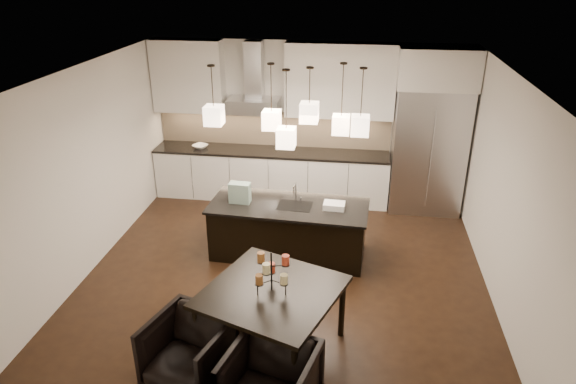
# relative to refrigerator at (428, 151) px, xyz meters

# --- Properties ---
(floor) EXTENTS (5.50, 5.50, 0.02)m
(floor) POSITION_rel_refrigerator_xyz_m (-2.10, -2.38, -1.08)
(floor) COLOR black
(floor) RESTS_ON ground
(ceiling) EXTENTS (5.50, 5.50, 0.02)m
(ceiling) POSITION_rel_refrigerator_xyz_m (-2.10, -2.38, 1.73)
(ceiling) COLOR white
(ceiling) RESTS_ON wall_back
(wall_back) EXTENTS (5.50, 0.02, 2.80)m
(wall_back) POSITION_rel_refrigerator_xyz_m (-2.10, 0.38, 0.32)
(wall_back) COLOR silver
(wall_back) RESTS_ON ground
(wall_front) EXTENTS (5.50, 0.02, 2.80)m
(wall_front) POSITION_rel_refrigerator_xyz_m (-2.10, -5.14, 0.32)
(wall_front) COLOR silver
(wall_front) RESTS_ON ground
(wall_left) EXTENTS (0.02, 5.50, 2.80)m
(wall_left) POSITION_rel_refrigerator_xyz_m (-4.86, -2.38, 0.32)
(wall_left) COLOR silver
(wall_left) RESTS_ON ground
(wall_right) EXTENTS (0.02, 5.50, 2.80)m
(wall_right) POSITION_rel_refrigerator_xyz_m (0.66, -2.38, 0.32)
(wall_right) COLOR silver
(wall_right) RESTS_ON ground
(refrigerator) EXTENTS (1.20, 0.72, 2.15)m
(refrigerator) POSITION_rel_refrigerator_xyz_m (0.00, 0.00, 0.00)
(refrigerator) COLOR #B7B7BA
(refrigerator) RESTS_ON floor
(fridge_panel) EXTENTS (1.26, 0.72, 0.65)m
(fridge_panel) POSITION_rel_refrigerator_xyz_m (0.00, 0.00, 1.40)
(fridge_panel) COLOR silver
(fridge_panel) RESTS_ON refrigerator
(lower_cabinets) EXTENTS (4.21, 0.62, 0.88)m
(lower_cabinets) POSITION_rel_refrigerator_xyz_m (-2.73, 0.05, -0.64)
(lower_cabinets) COLOR silver
(lower_cabinets) RESTS_ON floor
(countertop) EXTENTS (4.21, 0.66, 0.04)m
(countertop) POSITION_rel_refrigerator_xyz_m (-2.73, 0.05, -0.17)
(countertop) COLOR black
(countertop) RESTS_ON lower_cabinets
(backsplash) EXTENTS (4.21, 0.02, 0.63)m
(backsplash) POSITION_rel_refrigerator_xyz_m (-2.73, 0.35, 0.16)
(backsplash) COLOR tan
(backsplash) RESTS_ON countertop
(upper_cab_left) EXTENTS (1.25, 0.35, 1.25)m
(upper_cab_left) POSITION_rel_refrigerator_xyz_m (-4.20, 0.19, 1.10)
(upper_cab_left) COLOR silver
(upper_cab_left) RESTS_ON wall_back
(upper_cab_right) EXTENTS (1.85, 0.35, 1.25)m
(upper_cab_right) POSITION_rel_refrigerator_xyz_m (-1.55, 0.19, 1.10)
(upper_cab_right) COLOR silver
(upper_cab_right) RESTS_ON wall_back
(hood_canopy) EXTENTS (0.90, 0.52, 0.24)m
(hood_canopy) POSITION_rel_refrigerator_xyz_m (-3.03, 0.10, 0.65)
(hood_canopy) COLOR #B7B7BA
(hood_canopy) RESTS_ON wall_back
(hood_chimney) EXTENTS (0.30, 0.28, 0.96)m
(hood_chimney) POSITION_rel_refrigerator_xyz_m (-3.03, 0.21, 1.24)
(hood_chimney) COLOR #B7B7BA
(hood_chimney) RESTS_ON hood_canopy
(fruit_bowl) EXTENTS (0.34, 0.34, 0.06)m
(fruit_bowl) POSITION_rel_refrigerator_xyz_m (-4.02, 0.00, -0.12)
(fruit_bowl) COLOR silver
(fruit_bowl) RESTS_ON countertop
(island_body) EXTENTS (2.26, 1.00, 0.78)m
(island_body) POSITION_rel_refrigerator_xyz_m (-2.13, -1.89, -0.69)
(island_body) COLOR black
(island_body) RESTS_ON floor
(island_top) EXTENTS (2.33, 1.07, 0.04)m
(island_top) POSITION_rel_refrigerator_xyz_m (-2.13, -1.89, -0.28)
(island_top) COLOR black
(island_top) RESTS_ON island_body
(faucet) EXTENTS (0.10, 0.22, 0.34)m
(faucet) POSITION_rel_refrigerator_xyz_m (-2.04, -1.81, -0.09)
(faucet) COLOR silver
(faucet) RESTS_ON island_top
(tote_bag) EXTENTS (0.31, 0.17, 0.30)m
(tote_bag) POSITION_rel_refrigerator_xyz_m (-2.84, -1.90, -0.11)
(tote_bag) COLOR #1B4E37
(tote_bag) RESTS_ON island_top
(food_container) EXTENTS (0.31, 0.23, 0.09)m
(food_container) POSITION_rel_refrigerator_xyz_m (-1.47, -1.92, -0.22)
(food_container) COLOR silver
(food_container) RESTS_ON island_top
(dining_table) EXTENTS (1.72, 1.72, 0.80)m
(dining_table) POSITION_rel_refrigerator_xyz_m (-2.02, -3.97, -0.67)
(dining_table) COLOR black
(dining_table) RESTS_ON floor
(candelabra) EXTENTS (0.49, 0.49, 0.47)m
(candelabra) POSITION_rel_refrigerator_xyz_m (-2.02, -3.97, -0.04)
(candelabra) COLOR black
(candelabra) RESTS_ON dining_table
(candle_a) EXTENTS (0.10, 0.10, 0.11)m
(candle_a) POSITION_rel_refrigerator_xyz_m (-1.88, -4.02, -0.08)
(candle_a) COLOR beige
(candle_a) RESTS_ON candelabra
(candle_b) EXTENTS (0.10, 0.10, 0.11)m
(candle_b) POSITION_rel_refrigerator_xyz_m (-2.05, -3.82, -0.08)
(candle_b) COLOR #C03D26
(candle_b) RESTS_ON candelabra
(candle_c) EXTENTS (0.10, 0.10, 0.11)m
(candle_c) POSITION_rel_refrigerator_xyz_m (-2.14, -4.06, -0.08)
(candle_c) COLOR #985E2D
(candle_c) RESTS_ON candelabra
(candle_d) EXTENTS (0.10, 0.10, 0.11)m
(candle_d) POSITION_rel_refrigerator_xyz_m (-1.88, -3.92, 0.09)
(candle_d) COLOR #C03D26
(candle_d) RESTS_ON candelabra
(candle_e) EXTENTS (0.10, 0.10, 0.11)m
(candle_e) POSITION_rel_refrigerator_xyz_m (-2.15, -3.90, 0.09)
(candle_e) COLOR #985E2D
(candle_e) RESTS_ON candelabra
(candle_f) EXTENTS (0.10, 0.10, 0.11)m
(candle_f) POSITION_rel_refrigerator_xyz_m (-2.05, -4.11, 0.09)
(candle_f) COLOR beige
(candle_f) RESTS_ON candelabra
(armchair_left) EXTENTS (0.99, 1.01, 0.74)m
(armchair_left) POSITION_rel_refrigerator_xyz_m (-2.79, -4.54, -0.71)
(armchair_left) COLOR black
(armchair_left) RESTS_ON floor
(armchair_right) EXTENTS (0.98, 1.00, 0.75)m
(armchair_right) POSITION_rel_refrigerator_xyz_m (-1.89, -4.88, -0.70)
(armchair_right) COLOR black
(armchair_right) RESTS_ON floor
(pendant_a) EXTENTS (0.24, 0.24, 0.26)m
(pendant_a) POSITION_rel_refrigerator_xyz_m (-3.14, -1.98, 1.05)
(pendant_a) COLOR #FFDEBB
(pendant_a) RESTS_ON ceiling
(pendant_b) EXTENTS (0.24, 0.24, 0.26)m
(pendant_b) POSITION_rel_refrigerator_xyz_m (-2.39, -1.74, 0.95)
(pendant_b) COLOR #FFDEBB
(pendant_b) RESTS_ON ceiling
(pendant_c) EXTENTS (0.24, 0.24, 0.26)m
(pendant_c) POSITION_rel_refrigerator_xyz_m (-1.85, -1.93, 1.13)
(pendant_c) COLOR #FFDEBB
(pendant_c) RESTS_ON ceiling
(pendant_d) EXTENTS (0.24, 0.24, 0.26)m
(pendant_d) POSITION_rel_refrigerator_xyz_m (-1.44, -1.58, 0.87)
(pendant_d) COLOR #FFDEBB
(pendant_d) RESTS_ON ceiling
(pendant_e) EXTENTS (0.24, 0.24, 0.26)m
(pendant_e) POSITION_rel_refrigerator_xyz_m (-1.18, -1.87, 0.96)
(pendant_e) COLOR #FFDEBB
(pendant_e) RESTS_ON ceiling
(pendant_f) EXTENTS (0.24, 0.24, 0.26)m
(pendant_f) POSITION_rel_refrigerator_xyz_m (-2.13, -2.12, 0.83)
(pendant_f) COLOR #FFDEBB
(pendant_f) RESTS_ON ceiling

